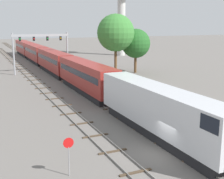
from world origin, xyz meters
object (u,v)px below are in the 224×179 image
at_px(signal_gantry, 41,44).
at_px(trackside_tree_left, 116,33).
at_px(trackside_tree_mid, 136,44).
at_px(passenger_train, 53,61).
at_px(stop_sign, 69,151).

height_order(signal_gantry, trackside_tree_left, trackside_tree_left).
relative_size(signal_gantry, trackside_tree_mid, 1.27).
height_order(passenger_train, trackside_tree_mid, trackside_tree_mid).
relative_size(stop_sign, trackside_tree_left, 0.23).
relative_size(trackside_tree_left, trackside_tree_mid, 1.32).
xyz_separation_m(passenger_train, stop_sign, (-10.00, -45.12, -0.74)).
relative_size(signal_gantry, trackside_tree_left, 0.96).
bearing_deg(stop_sign, trackside_tree_mid, 55.39).
xyz_separation_m(passenger_train, trackside_tree_left, (11.37, -7.46, 6.10)).
xyz_separation_m(passenger_train, signal_gantry, (-2.25, 1.04, 3.75)).
relative_size(passenger_train, signal_gantry, 8.45).
bearing_deg(signal_gantry, trackside_tree_mid, -22.24).
relative_size(passenger_train, stop_sign, 35.49).
height_order(passenger_train, stop_sign, passenger_train).
bearing_deg(trackside_tree_left, signal_gantry, 148.04).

